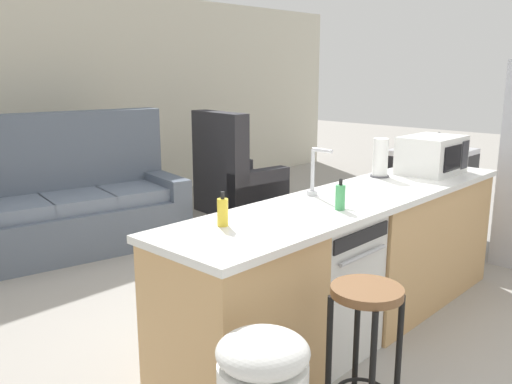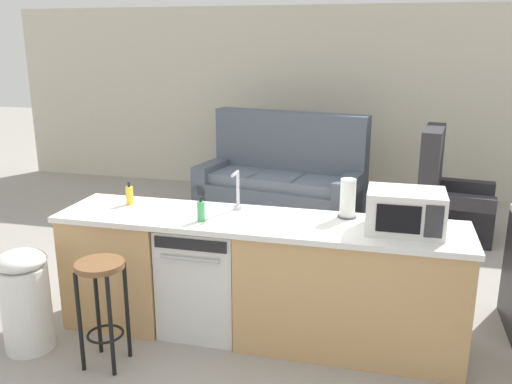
% 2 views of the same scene
% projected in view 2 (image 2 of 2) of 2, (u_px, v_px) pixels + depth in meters
% --- Properties ---
extents(ground_plane, '(24.00, 24.00, 0.00)m').
position_uv_depth(ground_plane, '(238.00, 330.00, 4.12)').
color(ground_plane, gray).
extents(wall_back, '(10.00, 0.06, 2.60)m').
position_uv_depth(wall_back, '(340.00, 101.00, 7.62)').
color(wall_back, beige).
rests_on(wall_back, ground_plane).
extents(kitchen_counter, '(2.94, 0.66, 0.90)m').
position_uv_depth(kitchen_counter, '(269.00, 283.00, 3.95)').
color(kitchen_counter, tan).
rests_on(kitchen_counter, ground_plane).
extents(dishwasher, '(0.58, 0.61, 0.84)m').
position_uv_depth(dishwasher, '(206.00, 276.00, 4.06)').
color(dishwasher, silver).
rests_on(dishwasher, ground_plane).
extents(microwave, '(0.50, 0.37, 0.28)m').
position_uv_depth(microwave, '(405.00, 211.00, 3.56)').
color(microwave, white).
rests_on(microwave, kitchen_counter).
extents(sink_faucet, '(0.07, 0.18, 0.30)m').
position_uv_depth(sink_faucet, '(237.00, 193.00, 4.03)').
color(sink_faucet, silver).
rests_on(sink_faucet, kitchen_counter).
extents(paper_towel_roll, '(0.14, 0.14, 0.28)m').
position_uv_depth(paper_towel_roll, '(348.00, 199.00, 3.85)').
color(paper_towel_roll, '#4C4C51').
rests_on(paper_towel_roll, kitchen_counter).
extents(soap_bottle, '(0.06, 0.06, 0.18)m').
position_uv_depth(soap_bottle, '(201.00, 211.00, 3.79)').
color(soap_bottle, '#4CB266').
rests_on(soap_bottle, kitchen_counter).
extents(dish_soap_bottle, '(0.06, 0.06, 0.18)m').
position_uv_depth(dish_soap_bottle, '(130.00, 195.00, 4.18)').
color(dish_soap_bottle, yellow).
rests_on(dish_soap_bottle, kitchen_counter).
extents(bar_stool, '(0.32, 0.32, 0.74)m').
position_uv_depth(bar_stool, '(102.00, 291.00, 3.55)').
color(bar_stool, brown).
rests_on(bar_stool, ground_plane).
extents(trash_bin, '(0.35, 0.35, 0.74)m').
position_uv_depth(trash_bin, '(25.00, 299.00, 3.78)').
color(trash_bin, white).
rests_on(trash_bin, ground_plane).
extents(couch, '(2.13, 1.26, 1.27)m').
position_uv_depth(couch, '(283.00, 184.00, 6.79)').
color(couch, '#515B6B').
rests_on(couch, ground_plane).
extents(armchair, '(0.91, 0.95, 1.20)m').
position_uv_depth(armchair, '(447.00, 203.00, 6.12)').
color(armchair, '#2D2D33').
rests_on(armchair, ground_plane).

